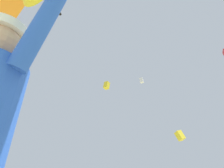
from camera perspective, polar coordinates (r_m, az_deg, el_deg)
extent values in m
sphere|color=tan|center=(1.06, -33.31, 10.20)|extent=(0.23, 0.23, 0.23)
cylinder|color=white|center=(1.12, -31.97, 14.03)|extent=(0.27, 0.27, 0.05)
cylinder|color=blue|center=(0.97, -20.87, 20.28)|extent=(0.29, 0.12, 0.62)
cube|color=yellow|center=(30.56, -1.81, -0.49)|extent=(1.18, 1.17, 1.43)
cube|color=yellow|center=(27.94, 21.64, -15.66)|extent=(1.52, 1.28, 1.63)
cube|color=white|center=(38.55, 9.78, 1.21)|extent=(0.94, 0.86, 1.25)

